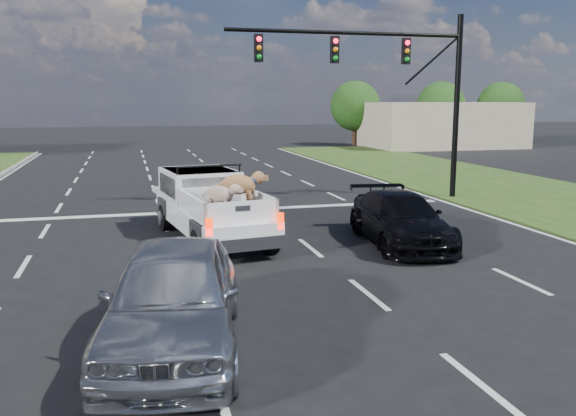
# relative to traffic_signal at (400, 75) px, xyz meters

# --- Properties ---
(ground) EXTENTS (160.00, 160.00, 0.00)m
(ground) POSITION_rel_traffic_signal_xyz_m (-7.20, -10.50, -4.73)
(ground) COLOR black
(ground) RESTS_ON ground
(road_markings) EXTENTS (17.75, 60.00, 0.01)m
(road_markings) POSITION_rel_traffic_signal_xyz_m (-7.20, -3.94, -4.72)
(road_markings) COLOR silver
(road_markings) RESTS_ON ground
(traffic_signal) EXTENTS (9.11, 0.31, 7.00)m
(traffic_signal) POSITION_rel_traffic_signal_xyz_m (0.00, 0.00, 0.00)
(traffic_signal) COLOR black
(traffic_signal) RESTS_ON ground
(building_right) EXTENTS (12.00, 7.00, 3.60)m
(building_right) POSITION_rel_traffic_signal_xyz_m (14.80, 23.50, -2.93)
(building_right) COLOR #C2AF94
(building_right) RESTS_ON ground
(tree_far_d) EXTENTS (4.20, 4.20, 5.40)m
(tree_far_d) POSITION_rel_traffic_signal_xyz_m (8.80, 27.50, -1.44)
(tree_far_d) COLOR #332114
(tree_far_d) RESTS_ON ground
(tree_far_e) EXTENTS (4.20, 4.20, 5.40)m
(tree_far_e) POSITION_rel_traffic_signal_xyz_m (16.80, 27.50, -1.44)
(tree_far_e) COLOR #332114
(tree_far_e) RESTS_ON ground
(tree_far_f) EXTENTS (4.20, 4.20, 5.40)m
(tree_far_f) POSITION_rel_traffic_signal_xyz_m (22.80, 27.50, -1.44)
(tree_far_f) COLOR #332114
(tree_far_f) RESTS_ON ground
(pickup_truck) EXTENTS (2.77, 5.76, 2.07)m
(pickup_truck) POSITION_rel_traffic_signal_xyz_m (-7.81, -4.80, -3.75)
(pickup_truck) COLOR black
(pickup_truck) RESTS_ON ground
(silver_sedan) EXTENTS (2.79, 5.21, 1.69)m
(silver_sedan) POSITION_rel_traffic_signal_xyz_m (-9.40, -12.23, -3.88)
(silver_sedan) COLOR #A7A9AE
(silver_sedan) RESTS_ON ground
(black_coupe) EXTENTS (2.42, 4.90, 1.37)m
(black_coupe) POSITION_rel_traffic_signal_xyz_m (-2.99, -6.67, -4.04)
(black_coupe) COLOR black
(black_coupe) RESTS_ON ground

